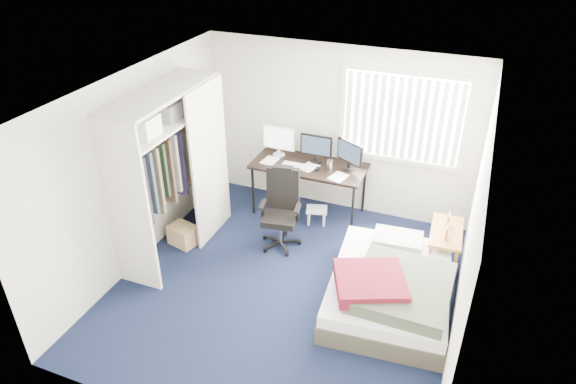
# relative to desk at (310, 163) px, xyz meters

# --- Properties ---
(ground) EXTENTS (4.20, 4.20, 0.00)m
(ground) POSITION_rel_desk_xyz_m (0.30, -1.75, -0.83)
(ground) COLOR black
(ground) RESTS_ON ground
(room_shell) EXTENTS (4.20, 4.20, 4.20)m
(room_shell) POSITION_rel_desk_xyz_m (0.30, -1.75, 0.67)
(room_shell) COLOR silver
(room_shell) RESTS_ON ground
(window_assembly) EXTENTS (1.72, 0.09, 1.32)m
(window_assembly) POSITION_rel_desk_xyz_m (1.20, 0.29, 0.77)
(window_assembly) COLOR white
(window_assembly) RESTS_ON ground
(closet) EXTENTS (0.64, 1.84, 2.22)m
(closet) POSITION_rel_desk_xyz_m (-1.37, -1.49, 0.52)
(closet) COLOR beige
(closet) RESTS_ON ground
(desk) EXTENTS (1.65, 0.77, 1.28)m
(desk) POSITION_rel_desk_xyz_m (0.00, 0.00, 0.00)
(desk) COLOR black
(desk) RESTS_ON ground
(office_chair) EXTENTS (0.61, 0.61, 1.13)m
(office_chair) POSITION_rel_desk_xyz_m (-0.09, -0.90, -0.40)
(office_chair) COLOR black
(office_chair) RESTS_ON ground
(footstool) EXTENTS (0.36, 0.31, 0.25)m
(footstool) POSITION_rel_desk_xyz_m (0.21, -0.27, -0.65)
(footstool) COLOR white
(footstool) RESTS_ON ground
(nightstand) EXTENTS (0.42, 0.79, 0.71)m
(nightstand) POSITION_rel_desk_xyz_m (2.05, -0.59, -0.37)
(nightstand) COLOR brown
(nightstand) RESTS_ON ground
(bed) EXTENTS (1.51, 1.93, 0.61)m
(bed) POSITION_rel_desk_xyz_m (1.57, -1.60, -0.57)
(bed) COLOR #3C372B
(bed) RESTS_ON ground
(pine_box) EXTENTS (0.43, 0.36, 0.28)m
(pine_box) POSITION_rel_desk_xyz_m (-1.35, -1.43, -0.70)
(pine_box) COLOR #A97B54
(pine_box) RESTS_ON ground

